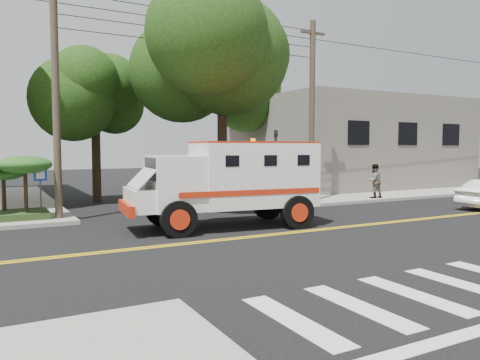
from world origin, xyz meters
TOP-DOWN VIEW (x-y plane):
  - ground at (0.00, 0.00)m, footprint 100.00×100.00m
  - sidewalk_ne at (13.50, 13.50)m, footprint 17.00×17.00m
  - building_right at (15.00, 14.00)m, footprint 14.00×12.00m
  - utility_pole_left at (-5.60, 6.00)m, footprint 0.28×0.28m
  - utility_pole_right at (6.30, 6.20)m, footprint 0.28×0.28m
  - tree_main at (1.94, 6.21)m, footprint 6.08×5.70m
  - tree_left at (-2.68, 11.79)m, footprint 4.48×4.20m
  - tree_right at (8.84, 15.77)m, footprint 4.80×4.50m
  - traffic_signal at (3.80, 5.60)m, footprint 0.15×0.18m
  - accessibility_sign at (-6.20, 6.17)m, footprint 0.45×0.10m
  - palm_planter at (-7.44, 6.62)m, footprint 3.52×2.63m
  - armored_truck at (-0.41, 1.96)m, footprint 6.83×3.25m
  - pedestrian_a at (6.56, 7.75)m, footprint 0.68×0.67m
  - pedestrian_b at (9.96, 5.61)m, footprint 0.92×0.74m

SIDE VIEW (x-z plane):
  - ground at x=0.00m, z-range 0.00..0.00m
  - sidewalk_ne at x=13.50m, z-range 0.00..0.15m
  - pedestrian_a at x=6.56m, z-range 0.15..1.73m
  - pedestrian_b at x=9.96m, z-range 0.15..1.95m
  - accessibility_sign at x=-6.20m, z-range 0.35..2.38m
  - palm_planter at x=-7.44m, z-range 0.47..2.82m
  - armored_truck at x=-0.41m, z-range 0.21..3.22m
  - traffic_signal at x=3.80m, z-range 0.43..4.03m
  - building_right at x=15.00m, z-range 0.15..6.15m
  - utility_pole_left at x=-5.60m, z-range 0.00..9.00m
  - utility_pole_right at x=6.30m, z-range 0.00..9.00m
  - tree_left at x=-2.68m, z-range 1.88..9.58m
  - tree_right at x=8.84m, z-range 1.99..10.19m
  - tree_main at x=1.94m, z-range 2.27..12.12m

